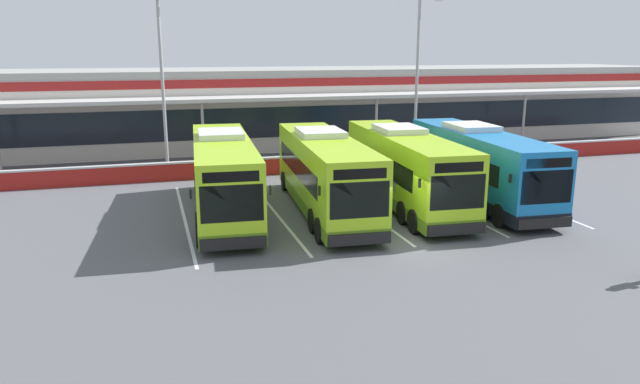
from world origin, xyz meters
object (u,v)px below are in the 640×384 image
object	(u,v)px
coach_bus_leftmost	(223,177)
lamp_post_west	(162,70)
coach_bus_centre	(405,169)
coach_bus_right_centre	(478,166)
lamp_post_centre	(417,68)
coach_bus_left_centre	(325,174)

from	to	relation	value
coach_bus_leftmost	lamp_post_west	bearing A→B (deg)	101.62
coach_bus_leftmost	coach_bus_centre	size ratio (longest dim) A/B	1.00
coach_bus_right_centre	lamp_post_west	distance (m)	19.37
coach_bus_leftmost	coach_bus_centre	world-z (taller)	same
coach_bus_leftmost	lamp_post_centre	size ratio (longest dim) A/B	1.12
coach_bus_leftmost	coach_bus_left_centre	distance (m)	4.72
coach_bus_left_centre	lamp_post_west	xyz separation A→B (m)	(-6.82, 11.39, 4.50)
coach_bus_leftmost	lamp_post_centre	xyz separation A→B (m)	(14.67, 10.51, 4.50)
coach_bus_left_centre	coach_bus_right_centre	xyz separation A→B (m)	(8.06, -0.17, 0.00)
lamp_post_west	lamp_post_centre	size ratio (longest dim) A/B	1.00
coach_bus_right_centre	lamp_post_west	world-z (taller)	lamp_post_west
coach_bus_leftmost	coach_bus_left_centre	xyz separation A→B (m)	(4.65, -0.83, 0.00)
coach_bus_leftmost	lamp_post_west	world-z (taller)	lamp_post_west
lamp_post_west	lamp_post_centre	distance (m)	16.84
coach_bus_left_centre	lamp_post_centre	distance (m)	15.79
coach_bus_leftmost	coach_bus_right_centre	distance (m)	12.75
lamp_post_west	coach_bus_centre	bearing A→B (deg)	-45.94
coach_bus_centre	coach_bus_left_centre	bearing A→B (deg)	-179.00
coach_bus_leftmost	coach_bus_right_centre	size ratio (longest dim) A/B	1.00
coach_bus_right_centre	lamp_post_centre	xyz separation A→B (m)	(1.96, 11.51, 4.50)
coach_bus_leftmost	coach_bus_centre	xyz separation A→B (m)	(8.78, -0.76, 0.00)
coach_bus_centre	coach_bus_right_centre	size ratio (longest dim) A/B	1.00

